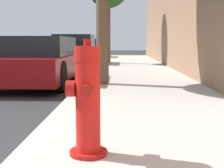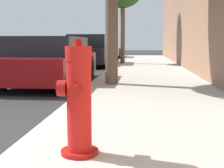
{
  "view_description": "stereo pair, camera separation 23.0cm",
  "coord_description": "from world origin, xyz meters",
  "px_view_note": "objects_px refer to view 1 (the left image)",
  "views": [
    {
      "loc": [
        2.75,
        -2.79,
        1.06
      ],
      "look_at": [
        2.64,
        0.9,
        0.57
      ],
      "focal_mm": 50.0,
      "sensor_mm": 36.0,
      "label": 1
    },
    {
      "loc": [
        2.98,
        -2.78,
        1.06
      ],
      "look_at": [
        2.64,
        0.9,
        0.57
      ],
      "focal_mm": 50.0,
      "sensor_mm": 36.0,
      "label": 2
    }
  ],
  "objects_px": {
    "parked_car_near": "(39,61)",
    "parked_car_far": "(88,49)",
    "parked_car_mid": "(75,51)",
    "fire_hydrant": "(87,102)"
  },
  "relations": [
    {
      "from": "fire_hydrant",
      "to": "parked_car_near",
      "type": "distance_m",
      "value": 5.65
    },
    {
      "from": "parked_car_mid",
      "to": "parked_car_far",
      "type": "distance_m",
      "value": 6.01
    },
    {
      "from": "parked_car_mid",
      "to": "parked_car_far",
      "type": "relative_size",
      "value": 0.94
    },
    {
      "from": "parked_car_near",
      "to": "parked_car_far",
      "type": "relative_size",
      "value": 0.99
    },
    {
      "from": "fire_hydrant",
      "to": "parked_car_far",
      "type": "distance_m",
      "value": 17.67
    },
    {
      "from": "fire_hydrant",
      "to": "parked_car_far",
      "type": "relative_size",
      "value": 0.22
    },
    {
      "from": "parked_car_near",
      "to": "parked_car_mid",
      "type": "distance_m",
      "value": 6.2
    },
    {
      "from": "parked_car_mid",
      "to": "parked_car_near",
      "type": "bearing_deg",
      "value": -90.16
    },
    {
      "from": "parked_car_near",
      "to": "parked_car_mid",
      "type": "bearing_deg",
      "value": 89.84
    },
    {
      "from": "parked_car_far",
      "to": "fire_hydrant",
      "type": "bearing_deg",
      "value": -84.02
    }
  ]
}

